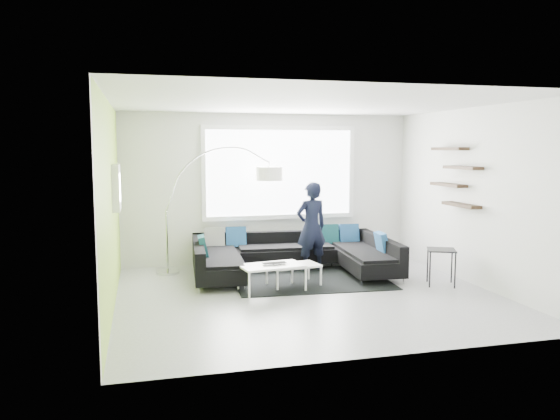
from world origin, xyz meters
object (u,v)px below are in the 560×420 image
at_px(side_table, 441,267).
at_px(person, 311,227).
at_px(laptop, 275,264).
at_px(coffee_table, 283,275).
at_px(arc_lamp, 166,211).
at_px(sectional_sofa, 292,257).

xyz_separation_m(side_table, person, (-1.69, 1.46, 0.50)).
relative_size(side_table, laptop, 1.50).
distance_m(coffee_table, arc_lamp, 2.40).
bearing_deg(person, sectional_sofa, 16.80).
bearing_deg(sectional_sofa, arc_lamp, 167.18).
xyz_separation_m(coffee_table, arc_lamp, (-1.69, 1.45, 0.89)).
height_order(side_table, person, person).
height_order(sectional_sofa, coffee_table, sectional_sofa).
bearing_deg(person, laptop, 40.73).
distance_m(coffee_table, side_table, 2.51).
distance_m(arc_lamp, laptop, 2.32).
relative_size(arc_lamp, laptop, 5.69).
distance_m(side_table, laptop, 2.65).
relative_size(coffee_table, laptop, 3.19).
bearing_deg(person, side_table, 128.28).
bearing_deg(laptop, side_table, -9.69).
height_order(sectional_sofa, arc_lamp, arc_lamp).
distance_m(coffee_table, laptop, 0.31).
relative_size(person, laptop, 4.09).
height_order(sectional_sofa, person, person).
xyz_separation_m(arc_lamp, side_table, (4.16, -1.88, -0.81)).
bearing_deg(coffee_table, sectional_sofa, 56.04).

